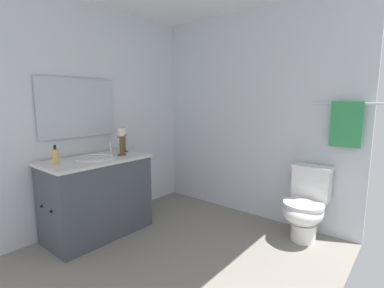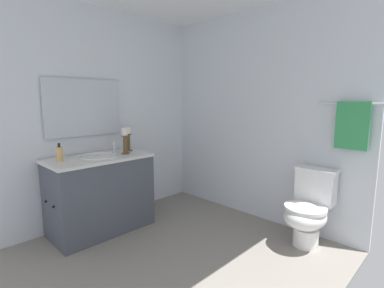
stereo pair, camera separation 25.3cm
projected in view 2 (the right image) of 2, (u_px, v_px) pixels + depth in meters
The scene contains 12 objects.
floor at pixel (174, 256), 2.60m from camera, with size 2.56×2.63×0.02m, color gray.
wall_back at pixel (256, 116), 3.34m from camera, with size 2.56×0.04×2.45m, color silver.
wall_left at pixel (100, 117), 3.29m from camera, with size 0.04×2.63×2.45m, color silver.
vanity_cabinet at pixel (101, 194), 3.04m from camera, with size 0.58×1.07×0.82m.
sink_basin at pixel (99, 160), 2.99m from camera, with size 0.40×0.40×0.24m.
mirror at pixel (84, 108), 3.10m from camera, with size 0.02×0.86×0.62m, color silver.
candle_holder_tall at pixel (128, 138), 3.30m from camera, with size 0.09×0.09×0.28m.
candle_holder_short at pixel (125, 140), 3.10m from camera, with size 0.09×0.09×0.29m.
soap_bottle at pixel (60, 154), 2.74m from camera, with size 0.06×0.06×0.18m.
toilet at pixel (308, 210), 2.72m from camera, with size 0.39×0.54×0.75m.
towel_bar at pixel (355, 104), 2.53m from camera, with size 0.02×0.02×0.65m, color silver.
towel_near_vanity at pixel (352, 126), 2.55m from camera, with size 0.28×0.03×0.44m, color #389E59.
Camera 2 is at (1.80, -1.60, 1.41)m, focal length 26.26 mm.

